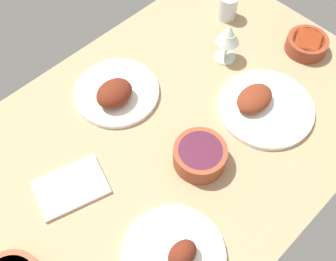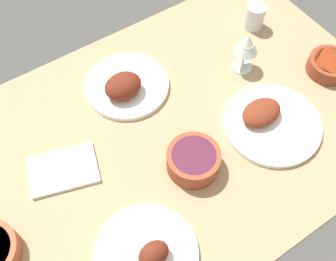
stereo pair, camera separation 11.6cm
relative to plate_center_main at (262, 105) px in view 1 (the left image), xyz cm
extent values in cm
cube|color=tan|center=(26.98, -13.48, -3.71)|extent=(140.00, 90.00, 4.00)
cylinder|color=white|center=(-0.53, 1.06, -0.91)|extent=(29.17, 29.17, 1.60)
ellipsoid|color=maroon|center=(1.29, -2.57, 2.20)|extent=(12.54, 8.90, 5.03)
cylinder|color=white|center=(50.93, 12.93, -0.91)|extent=(25.95, 25.95, 1.60)
ellipsoid|color=#602314|center=(49.77, 14.75, 2.67)|extent=(7.82, 5.83, 6.03)
cylinder|color=white|center=(28.08, -35.34, -0.91)|extent=(26.52, 26.52, 1.60)
ellipsoid|color=#602314|center=(30.51, -32.94, 3.04)|extent=(11.69, 9.41, 6.84)
cylinder|color=brown|center=(-29.82, -5.24, 0.76)|extent=(13.63, 13.63, 4.94)
cylinder|color=#9E3314|center=(-29.82, -5.24, 2.74)|extent=(11.18, 11.18, 1.00)
cylinder|color=brown|center=(27.07, -0.90, 1.54)|extent=(14.85, 14.85, 6.49)
cylinder|color=#4C192D|center=(27.07, -0.90, 4.28)|extent=(12.18, 12.18, 1.00)
cylinder|color=silver|center=(-7.67, -21.72, -1.46)|extent=(7.00, 7.00, 0.50)
cylinder|color=silver|center=(-7.67, -21.72, 2.29)|extent=(1.00, 1.00, 7.00)
cone|color=silver|center=(-7.67, -21.72, 9.04)|extent=(7.60, 7.60, 6.50)
cylinder|color=beige|center=(-7.67, -21.72, 7.59)|extent=(4.18, 4.18, 2.80)
cylinder|color=silver|center=(-22.92, -34.47, 2.67)|extent=(6.78, 6.78, 8.76)
cube|color=white|center=(57.86, -19.49, -1.11)|extent=(21.47, 17.54, 1.20)
camera|label=1|loc=(69.90, 30.48, 98.53)|focal=42.65mm
camera|label=2|loc=(60.90, 37.75, 98.53)|focal=42.65mm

